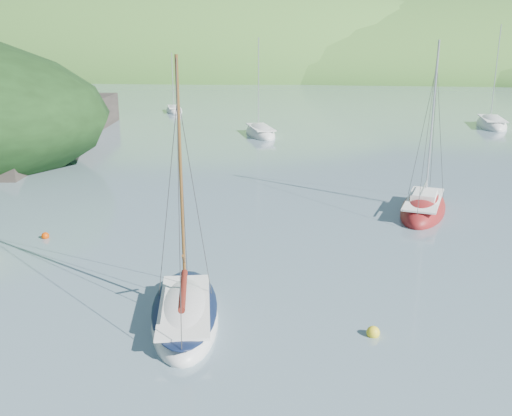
% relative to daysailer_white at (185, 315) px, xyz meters
% --- Properties ---
extents(ground, '(700.00, 700.00, 0.00)m').
position_rel_daysailer_white_xyz_m(ground, '(2.66, -0.01, -0.23)').
color(ground, slate).
rests_on(ground, ground).
extents(shoreline_hills, '(690.00, 135.00, 56.00)m').
position_rel_daysailer_white_xyz_m(shoreline_hills, '(-7.00, 172.41, -0.23)').
color(shoreline_hills, '#31752C').
rests_on(shoreline_hills, ground).
extents(daysailer_white, '(4.10, 7.13, 10.34)m').
position_rel_daysailer_white_xyz_m(daysailer_white, '(0.00, 0.00, 0.00)').
color(daysailer_white, white).
rests_on(daysailer_white, ground).
extents(sloop_red, '(4.06, 7.79, 10.97)m').
position_rel_daysailer_white_xyz_m(sloop_red, '(10.31, 15.85, -0.02)').
color(sloop_red, maroon).
rests_on(sloop_red, ground).
extents(distant_sloop_a, '(5.48, 8.33, 11.23)m').
position_rel_daysailer_white_xyz_m(distant_sloop_a, '(-4.13, 42.87, -0.04)').
color(distant_sloop_a, white).
rests_on(distant_sloop_a, ground).
extents(distant_sloop_b, '(3.54, 9.12, 12.83)m').
position_rel_daysailer_white_xyz_m(distant_sloop_b, '(22.30, 53.82, -0.02)').
color(distant_sloop_b, white).
rests_on(distant_sloop_b, ground).
extents(distant_sloop_c, '(4.40, 6.70, 9.03)m').
position_rel_daysailer_white_xyz_m(distant_sloop_c, '(-19.79, 61.39, -0.07)').
color(distant_sloop_c, white).
rests_on(distant_sloop_c, ground).
extents(mooring_buoys, '(24.66, 8.78, 0.48)m').
position_rel_daysailer_white_xyz_m(mooring_buoys, '(4.85, 4.64, -0.11)').
color(mooring_buoys, yellow).
rests_on(mooring_buoys, ground).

